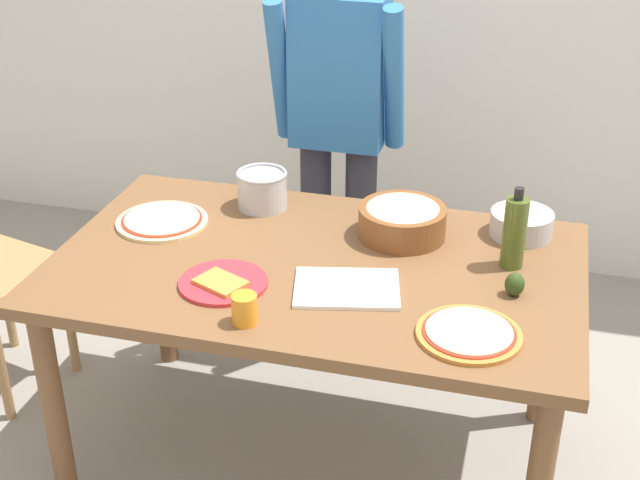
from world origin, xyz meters
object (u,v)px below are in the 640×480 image
Objects in this scene: steel_pot at (262,189)px; cutting_board_white at (347,288)px; person_cook at (339,120)px; popcorn_bowl at (402,219)px; pizza_cooked_on_tray at (469,333)px; dining_table at (316,288)px; olive_oil_bottle at (515,232)px; mixing_bowl_steel at (521,224)px; plate_with_slice at (223,283)px; avocado at (515,284)px; pizza_raw_on_board at (162,221)px; cup_orange at (244,309)px.

steel_pot reaches higher than cutting_board_white.
popcorn_bowl is at bearing -56.86° from person_cook.
pizza_cooked_on_tray is at bearing -38.36° from steel_pot.
dining_table is 0.21m from cutting_board_white.
dining_table is 9.22× the size of steel_pot.
popcorn_bowl is 0.37m from olive_oil_bottle.
pizza_cooked_on_tray is 0.63m from mixing_bowl_steel.
olive_oil_bottle reaches higher than pizza_cooked_on_tray.
plate_with_slice is 0.83m from avocado.
dining_table is 6.15× the size of plate_with_slice.
pizza_raw_on_board is at bearing -179.57° from olive_oil_bottle.
cutting_board_white is 0.47m from avocado.
pizza_raw_on_board is (-0.56, 0.12, 0.10)m from dining_table.
person_cook is 23.14× the size of avocado.
dining_table is 0.32m from plate_with_slice.
mixing_bowl_steel reaches higher than dining_table.
avocado is at bearing 67.84° from pizza_cooked_on_tray.
pizza_cooked_on_tray reaches higher than dining_table.
avocado is (0.10, 0.24, 0.03)m from pizza_cooked_on_tray.
olive_oil_bottle is at bearing 31.13° from cutting_board_white.
plate_with_slice is 0.87× the size of cutting_board_white.
plate_with_slice is at bearing -157.33° from olive_oil_bottle.
mixing_bowl_steel reaches higher than avocado.
popcorn_bowl is at bearing 47.14° from dining_table.
plate_with_slice is at bearing 126.82° from cup_orange.
mixing_bowl_steel is (1.15, 0.22, 0.03)m from pizza_raw_on_board.
olive_oil_bottle is 1.48× the size of steel_pot.
pizza_raw_on_board is 1.17m from mixing_bowl_steel.
pizza_raw_on_board is 0.35m from steel_pot.
plate_with_slice is (0.34, -0.32, -0.00)m from pizza_raw_on_board.
olive_oil_bottle reaches higher than pizza_raw_on_board.
cutting_board_white is at bearing -46.59° from dining_table.
avocado reaches higher than pizza_raw_on_board.
plate_with_slice reaches higher than cutting_board_white.
cutting_board_white is (0.23, 0.24, -0.04)m from cup_orange.
popcorn_bowl is at bearing 163.17° from olive_oil_bottle.
pizza_cooked_on_tray is 1.09× the size of olive_oil_bottle.
popcorn_bowl is at bearing 76.32° from cutting_board_white.
cup_orange is 0.33m from cutting_board_white.
dining_table is at bearing -149.74° from mixing_bowl_steel.
person_cook is 0.93m from olive_oil_bottle.
steel_pot is at bearing 141.64° from pizza_cooked_on_tray.
avocado is (0.59, -0.04, 0.13)m from dining_table.
mixing_bowl_steel is 0.22m from olive_oil_bottle.
person_cook is at bearing 105.47° from cutting_board_white.
avocado is at bearing -22.89° from steel_pot.
cutting_board_white is at bearing 10.40° from plate_with_slice.
person_cook reaches higher than pizza_raw_on_board.
pizza_raw_on_board is 1.51× the size of mixing_bowl_steel.
steel_pot is at bearing 166.94° from olive_oil_bottle.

